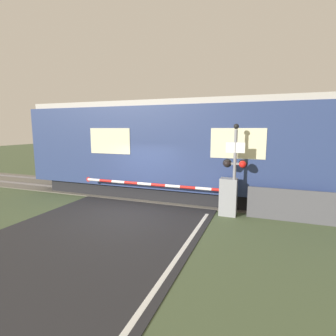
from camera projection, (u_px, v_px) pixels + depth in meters
The scene contains 6 objects.
ground_plane at pixel (128, 214), 9.53m from camera, with size 80.00×80.00×0.00m, color #475638.
track_bed at pixel (161, 194), 12.48m from camera, with size 36.00×3.20×0.13m.
train at pixel (241, 151), 10.91m from camera, with size 19.45×3.11×4.26m.
crossing_barrier at pixel (214, 195), 9.53m from camera, with size 6.41×0.44×1.35m.
signal_post at pixel (235, 165), 8.98m from camera, with size 0.83×0.26×3.26m.
roadside_fence at pixel (290, 205), 8.75m from camera, with size 2.77×0.06×1.10m.
Camera 1 is at (4.56, -8.09, 3.10)m, focal length 28.00 mm.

